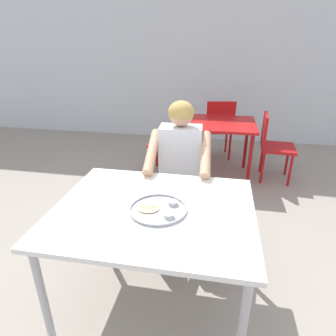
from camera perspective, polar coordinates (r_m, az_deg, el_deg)
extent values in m
cube|color=gray|center=(2.22, -0.25, -24.63)|extent=(12.00, 12.00, 0.05)
cube|color=silver|center=(5.12, 8.05, 24.51)|extent=(12.00, 0.12, 3.40)
cube|color=white|center=(1.71, -2.87, -8.31)|extent=(1.17, 0.96, 0.03)
cylinder|color=#B2B2B7|center=(1.84, -23.51, -22.82)|extent=(0.04, 0.04, 0.71)
cylinder|color=#B2B2B7|center=(1.63, 14.46, -28.97)|extent=(0.04, 0.04, 0.71)
cylinder|color=#B2B2B7|center=(2.40, -12.86, -9.09)|extent=(0.04, 0.04, 0.71)
cylinder|color=#B2B2B7|center=(2.24, 13.37, -11.74)|extent=(0.04, 0.04, 0.71)
cylinder|color=#B7BABF|center=(1.68, -1.97, -8.34)|extent=(0.34, 0.34, 0.01)
torus|color=#B7BABF|center=(1.67, -1.97, -8.03)|extent=(0.34, 0.34, 0.01)
cylinder|color=#B2B5BA|center=(1.60, 0.21, -9.42)|extent=(0.06, 0.06, 0.03)
cylinder|color=maroon|center=(1.60, 0.21, -9.27)|extent=(0.05, 0.05, 0.01)
cylinder|color=#B2B5BA|center=(1.72, 1.02, -6.96)|extent=(0.06, 0.06, 0.03)
cylinder|color=#C65119|center=(1.71, 1.02, -6.82)|extent=(0.05, 0.05, 0.01)
ellipsoid|color=#E5C689|center=(1.69, -3.96, -7.88)|extent=(0.15, 0.13, 0.01)
ellipsoid|color=#D9C181|center=(1.70, -3.83, -7.37)|extent=(0.10, 0.08, 0.01)
cube|color=#3F3F44|center=(2.57, 2.50, -3.87)|extent=(0.43, 0.43, 0.04)
cube|color=#3F3F44|center=(2.65, 2.92, 1.88)|extent=(0.38, 0.06, 0.37)
cylinder|color=#3F3F44|center=(2.54, 5.79, -10.32)|extent=(0.03, 0.03, 0.42)
cylinder|color=#3F3F44|center=(2.56, -1.56, -9.86)|extent=(0.03, 0.03, 0.42)
cylinder|color=#3F3F44|center=(2.82, 6.00, -6.61)|extent=(0.03, 0.03, 0.42)
cylinder|color=#3F3F44|center=(2.84, -0.58, -6.23)|extent=(0.03, 0.03, 0.42)
cylinder|color=#313131|center=(2.30, 5.20, -13.96)|extent=(0.10, 0.10, 0.46)
cylinder|color=#313131|center=(2.32, 5.65, -5.67)|extent=(0.14, 0.41, 0.12)
cylinder|color=#313131|center=(2.32, -2.42, -13.44)|extent=(0.10, 0.10, 0.46)
cylinder|color=#313131|center=(2.34, -1.74, -5.25)|extent=(0.14, 0.41, 0.12)
cube|color=silver|center=(2.39, 2.47, 2.28)|extent=(0.35, 0.22, 0.52)
cylinder|color=tan|center=(2.18, 7.50, 2.80)|extent=(0.10, 0.46, 0.25)
cylinder|color=tan|center=(2.21, -3.19, 3.29)|extent=(0.10, 0.46, 0.25)
sphere|color=tan|center=(2.28, 2.63, 10.66)|extent=(0.19, 0.19, 0.19)
ellipsoid|color=tan|center=(2.28, 2.63, 11.00)|extent=(0.21, 0.20, 0.18)
cube|color=#B71414|center=(3.62, 10.19, 8.72)|extent=(0.87, 0.78, 0.03)
cylinder|color=maroon|center=(3.45, 3.41, 1.94)|extent=(0.04, 0.04, 0.69)
cylinder|color=maroon|center=(3.45, 15.89, 1.02)|extent=(0.04, 0.04, 0.69)
cylinder|color=maroon|center=(4.06, 4.58, 5.36)|extent=(0.04, 0.04, 0.69)
cylinder|color=maroon|center=(4.06, 15.22, 4.58)|extent=(0.04, 0.04, 0.69)
cube|color=#B71513|center=(3.75, -0.37, 5.10)|extent=(0.43, 0.42, 0.04)
cube|color=#B71513|center=(3.65, 2.67, 8.28)|extent=(0.04, 0.39, 0.42)
cylinder|color=#B71513|center=(3.72, -3.45, 1.23)|extent=(0.03, 0.03, 0.40)
cylinder|color=#B71513|center=(4.02, -2.27, 3.05)|extent=(0.03, 0.03, 0.40)
cylinder|color=#B71513|center=(3.65, 1.75, 0.83)|extent=(0.03, 0.03, 0.40)
cylinder|color=#B71513|center=(3.96, 2.55, 2.71)|extent=(0.03, 0.03, 0.40)
cube|color=#B11215|center=(3.81, 20.97, 3.81)|extent=(0.43, 0.44, 0.04)
cube|color=#B11215|center=(3.73, 18.61, 7.17)|extent=(0.07, 0.39, 0.39)
cylinder|color=#B11215|center=(4.06, 22.57, 1.41)|extent=(0.03, 0.03, 0.41)
cylinder|color=#B11215|center=(3.76, 23.10, -0.48)|extent=(0.03, 0.03, 0.41)
cylinder|color=#B11215|center=(4.02, 18.06, 1.90)|extent=(0.03, 0.03, 0.41)
cylinder|color=#B11215|center=(3.72, 18.23, 0.03)|extent=(0.03, 0.03, 0.41)
cube|color=red|center=(4.38, 9.85, 7.61)|extent=(0.48, 0.46, 0.04)
cube|color=red|center=(4.14, 10.44, 9.96)|extent=(0.40, 0.10, 0.43)
cylinder|color=red|center=(4.57, 7.27, 5.56)|extent=(0.03, 0.03, 0.41)
cylinder|color=red|center=(4.62, 11.48, 5.47)|extent=(0.03, 0.03, 0.41)
cylinder|color=red|center=(4.28, 7.68, 4.21)|extent=(0.03, 0.03, 0.41)
cylinder|color=red|center=(4.33, 12.17, 4.12)|extent=(0.03, 0.03, 0.41)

